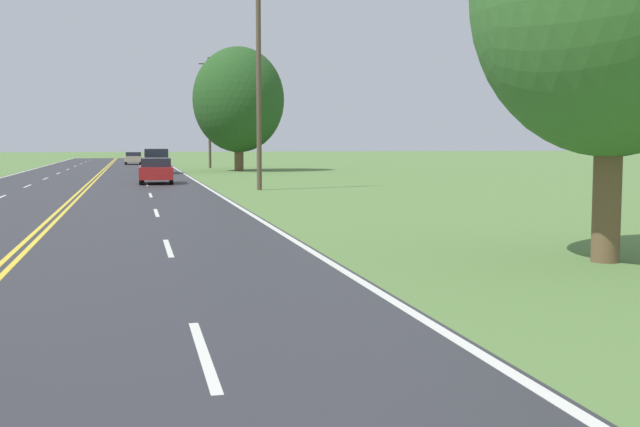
{
  "coord_description": "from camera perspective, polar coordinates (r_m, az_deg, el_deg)",
  "views": [
    {
      "loc": [
        2.38,
        -1.15,
        2.31
      ],
      "look_at": [
        4.9,
        9.66,
        1.32
      ],
      "focal_mm": 45.0,
      "sensor_mm": 36.0,
      "label": 1
    }
  ],
  "objects": [
    {
      "name": "car_black_suv_mid_near",
      "position": [
        61.04,
        -11.58,
        3.73
      ],
      "size": [
        1.94,
        4.8,
        1.84
      ],
      "rotation": [
        0.0,
        0.0,
        -1.58
      ],
      "color": "black",
      "rests_on": "ground"
    },
    {
      "name": "utility_pole_far",
      "position": [
        73.07,
        -7.87,
        7.22
      ],
      "size": [
        1.8,
        0.24,
        9.89
      ],
      "color": "brown",
      "rests_on": "ground"
    },
    {
      "name": "tree_left_verge",
      "position": [
        65.57,
        -5.82,
        8.05
      ],
      "size": [
        7.37,
        7.37,
        9.99
      ],
      "color": "brown",
      "rests_on": "ground"
    },
    {
      "name": "utility_pole_midground",
      "position": [
        39.16,
        -4.38,
        9.22
      ],
      "size": [
        1.8,
        0.24,
        9.98
      ],
      "color": "brown",
      "rests_on": "ground"
    },
    {
      "name": "car_red_hatchback_approaching",
      "position": [
        45.82,
        -11.56,
        3.06
      ],
      "size": [
        1.97,
        4.0,
        1.44
      ],
      "rotation": [
        0.0,
        0.0,
        -1.61
      ],
      "color": "black",
      "rests_on": "ground"
    },
    {
      "name": "car_champagne_sedan_mid_far",
      "position": [
        86.47,
        -13.14,
        3.88
      ],
      "size": [
        1.85,
        4.41,
        1.3
      ],
      "rotation": [
        0.0,
        0.0,
        -1.55
      ],
      "color": "black",
      "rests_on": "ground"
    }
  ]
}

